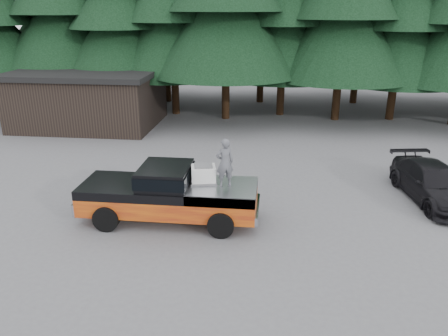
# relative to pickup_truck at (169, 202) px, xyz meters

# --- Properties ---
(ground) EXTENTS (120.00, 120.00, 0.00)m
(ground) POSITION_rel_pickup_truck_xyz_m (1.26, 0.04, -0.67)
(ground) COLOR #535356
(ground) RESTS_ON ground
(pickup_truck) EXTENTS (6.00, 2.04, 1.33)m
(pickup_truck) POSITION_rel_pickup_truck_xyz_m (0.00, 0.00, 0.00)
(pickup_truck) COLOR #CE600E
(pickup_truck) RESTS_ON ground
(truck_cab) EXTENTS (1.66, 1.90, 0.59)m
(truck_cab) POSITION_rel_pickup_truck_xyz_m (-0.10, -0.00, 0.96)
(truck_cab) COLOR black
(truck_cab) RESTS_ON pickup_truck
(air_compressor) EXTENTS (0.90, 0.80, 0.54)m
(air_compressor) POSITION_rel_pickup_truck_xyz_m (1.13, 0.24, 0.93)
(air_compressor) COLOR silver
(air_compressor) RESTS_ON pickup_truck
(man_on_bed) EXTENTS (0.68, 0.58, 1.59)m
(man_on_bed) POSITION_rel_pickup_truck_xyz_m (1.86, 0.01, 1.46)
(man_on_bed) COLOR #515257
(man_on_bed) RESTS_ON pickup_truck
(parked_car) EXTENTS (2.60, 4.85, 1.34)m
(parked_car) POSITION_rel_pickup_truck_xyz_m (9.33, 2.72, 0.00)
(parked_car) COLOR black
(parked_car) RESTS_ON ground
(utility_building) EXTENTS (8.40, 6.40, 3.30)m
(utility_building) POSITION_rel_pickup_truck_xyz_m (-7.74, 12.04, 1.00)
(utility_building) COLOR black
(utility_building) RESTS_ON ground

